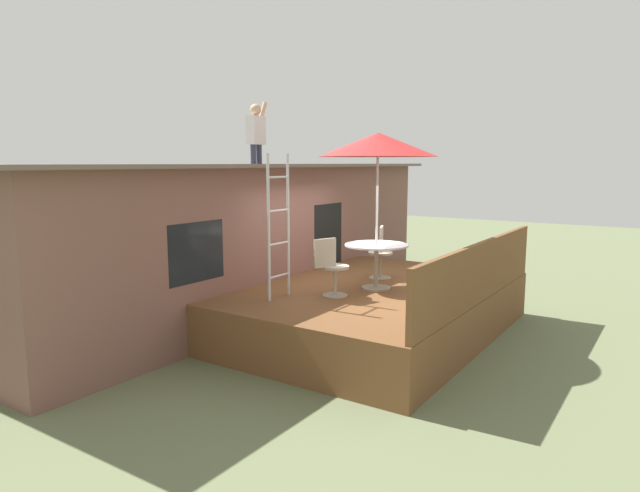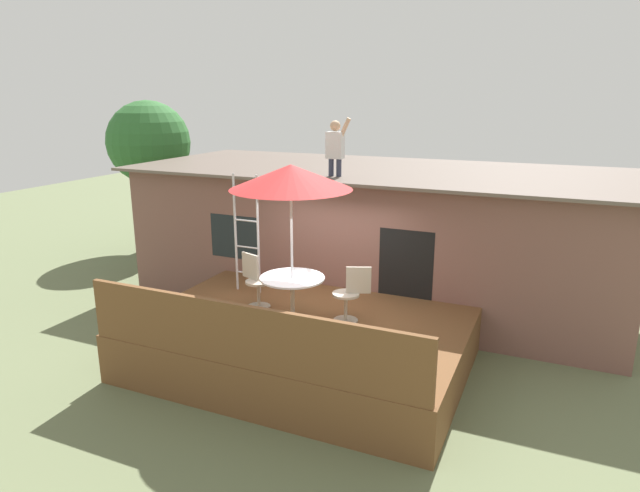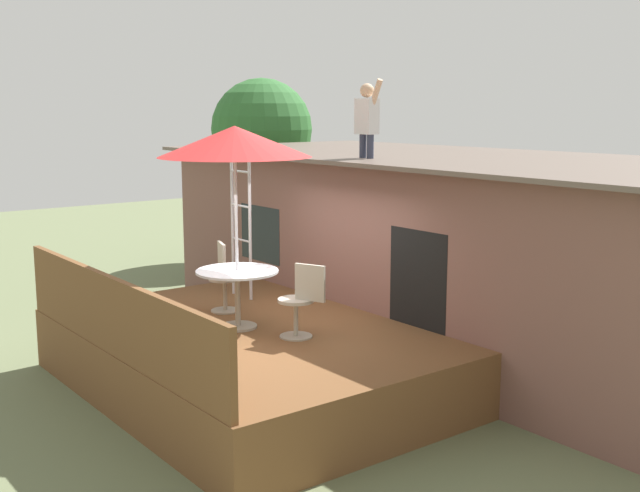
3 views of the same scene
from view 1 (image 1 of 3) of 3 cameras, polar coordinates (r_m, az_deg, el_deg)
The scene contains 10 objects.
ground_plane at distance 9.72m, azimuth 4.87°, elevation -8.66°, with size 40.00×40.00×0.00m, color #66704C.
house at distance 11.54m, azimuth -10.91°, elevation 1.19°, with size 10.50×4.50×2.84m.
deck at distance 9.61m, azimuth 4.90°, elevation -6.38°, with size 5.23×3.93×0.80m, color brown.
deck_railing at distance 8.69m, azimuth 16.13°, elevation -2.53°, with size 5.13×0.08×0.90m, color brown.
patio_table at distance 9.19m, azimuth 5.77°, elevation -0.79°, with size 1.04×1.04×0.74m.
patio_umbrella at distance 9.08m, azimuth 5.94°, elevation 10.25°, with size 1.90×1.90×2.54m.
step_ladder at distance 8.46m, azimuth -4.25°, elevation 1.94°, with size 0.52×0.04×2.20m.
person_figure at distance 10.21m, azimuth -6.53°, elevation 11.75°, with size 0.47×0.20×1.11m.
patio_chair_left at distance 8.63m, azimuth 1.18°, elevation -2.23°, with size 0.60×0.44×0.92m.
patio_chair_right at distance 10.13m, azimuth 6.21°, elevation -0.68°, with size 0.60×0.44×0.92m.
Camera 1 is at (-8.16, -4.43, 2.86)m, focal length 31.33 mm.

